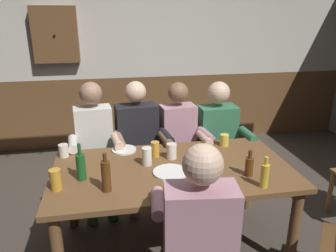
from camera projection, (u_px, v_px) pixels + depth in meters
ground_plane at (174, 250)px, 2.69m from camera, size 7.47×7.47×0.00m
back_wall_upper at (139, 14)px, 4.34m from camera, size 6.23×0.12×1.68m
back_wall_wainscot at (142, 110)px, 4.78m from camera, size 6.23×0.12×0.99m
dining_table at (173, 178)px, 2.55m from camera, size 1.84×0.98×0.72m
person_0 at (95, 143)px, 3.09m from camera, size 0.52×0.54×1.26m
person_1 at (138, 139)px, 3.17m from camera, size 0.57×0.55×1.25m
person_2 at (180, 140)px, 3.23m from camera, size 0.51×0.55×1.22m
person_3 at (219, 135)px, 3.31m from camera, size 0.53×0.53×1.22m
person_4 at (198, 229)px, 1.87m from camera, size 0.57×0.57×1.25m
plate_0 at (124, 150)px, 2.83m from camera, size 0.21×0.21×0.01m
plate_1 at (170, 172)px, 2.43m from camera, size 0.26×0.26×0.01m
bottle_0 at (249, 166)px, 2.38m from camera, size 0.06×0.06×0.21m
bottle_1 at (81, 166)px, 2.31m from camera, size 0.07×0.07×0.28m
bottle_2 at (106, 175)px, 2.16m from camera, size 0.06×0.06×0.28m
bottle_3 at (265, 175)px, 2.21m from camera, size 0.06×0.06×0.23m
pint_glass_0 at (64, 151)px, 2.70m from camera, size 0.08×0.08×0.11m
pint_glass_1 at (147, 156)px, 2.55m from camera, size 0.08×0.08×0.14m
pint_glass_2 at (224, 140)px, 2.91m from camera, size 0.08×0.08×0.11m
pint_glass_3 at (56, 180)px, 2.19m from camera, size 0.08×0.08×0.15m
pint_glass_4 at (155, 149)px, 2.69m from camera, size 0.07×0.07×0.13m
pint_glass_5 at (172, 151)px, 2.66m from camera, size 0.08×0.08×0.13m
wall_dart_cabinet at (55, 35)px, 4.11m from camera, size 0.56×0.15×0.70m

